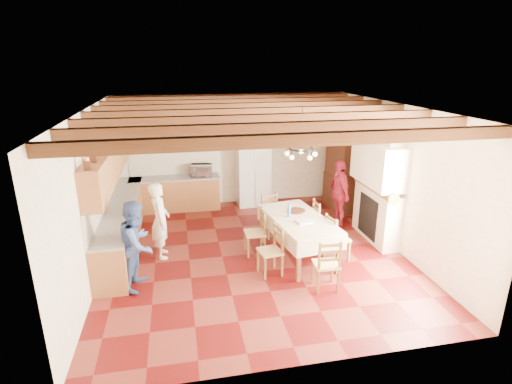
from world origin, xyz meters
TOP-DOWN VIEW (x-y plane):
  - floor at (0.00, 0.00)m, footprint 6.00×6.50m
  - ceiling at (0.00, 0.00)m, footprint 6.00×6.50m
  - wall_back at (0.00, 3.26)m, footprint 6.00×0.02m
  - wall_front at (0.00, -3.26)m, footprint 6.00×0.02m
  - wall_left at (-3.01, 0.00)m, footprint 0.02×6.50m
  - wall_right at (3.01, 0.00)m, footprint 0.02×6.50m
  - ceiling_beams at (0.00, 0.00)m, footprint 6.00×6.30m
  - lower_cabinets_left at (-2.70, 1.05)m, footprint 0.60×4.30m
  - lower_cabinets_back at (-1.55, 2.95)m, footprint 2.30×0.60m
  - countertop_left at (-2.70, 1.05)m, footprint 0.62×4.30m
  - countertop_back at (-1.55, 2.95)m, footprint 2.34×0.62m
  - backsplash_left at (-2.98, 1.05)m, footprint 0.03×4.30m
  - backsplash_back at (-1.55, 3.23)m, footprint 2.30×0.03m
  - upper_cabinets at (-2.83, 1.05)m, footprint 0.35×4.20m
  - fireplace at (2.72, 0.20)m, footprint 0.56×1.60m
  - wall_picture at (1.55, 3.23)m, footprint 0.34×0.03m
  - refrigerator at (0.55, 3.01)m, footprint 0.89×0.74m
  - hutch at (2.75, 2.15)m, footprint 0.56×1.18m
  - dining_table at (0.85, -0.28)m, footprint 1.29×2.09m
  - chandelier at (0.85, -0.28)m, footprint 0.47×0.47m
  - chair_left_near at (0.14, -0.84)m, footprint 0.46×0.48m
  - chair_left_far at (0.02, 0.03)m, footprint 0.40×0.42m
  - chair_right_near at (1.58, -0.56)m, footprint 0.47×0.49m
  - chair_right_far at (1.60, 0.30)m, footprint 0.40×0.42m
  - chair_end_near at (0.98, -1.51)m, footprint 0.44×0.43m
  - chair_end_far at (0.59, 0.84)m, footprint 0.50×0.48m
  - person_man at (-1.86, 0.28)m, footprint 0.41×0.60m
  - person_woman_blue at (-2.21, -0.78)m, footprint 0.80×0.91m
  - person_woman_red at (2.29, 1.15)m, footprint 0.42×0.95m
  - microwave at (-0.85, 2.95)m, footprint 0.59×0.45m
  - fridge_vase at (0.60, 3.01)m, footprint 0.33×0.33m

SIDE VIEW (x-z plane):
  - floor at x=0.00m, z-range -0.02..0.00m
  - lower_cabinets_left at x=-2.70m, z-range 0.00..0.86m
  - lower_cabinets_back at x=-1.55m, z-range 0.00..0.86m
  - chair_left_near at x=0.14m, z-range 0.00..0.96m
  - chair_left_far at x=0.02m, z-range 0.00..0.96m
  - chair_right_near at x=1.58m, z-range 0.00..0.96m
  - chair_right_far at x=1.60m, z-range 0.00..0.96m
  - chair_end_near at x=0.98m, z-range 0.00..0.96m
  - chair_end_far at x=0.59m, z-range 0.00..0.96m
  - dining_table at x=0.85m, z-range 0.34..1.20m
  - person_man at x=-1.86m, z-range 0.00..1.57m
  - person_woman_blue at x=-2.21m, z-range 0.00..1.59m
  - person_woman_red at x=2.29m, z-range 0.00..1.61m
  - refrigerator at x=0.55m, z-range 0.00..1.74m
  - countertop_left at x=-2.70m, z-range 0.86..0.90m
  - countertop_back at x=-1.55m, z-range 0.86..0.90m
  - hutch at x=2.75m, z-range 0.00..2.08m
  - microwave at x=-0.85m, z-range 0.90..1.20m
  - backsplash_left at x=-2.98m, z-range 0.90..1.50m
  - backsplash_back at x=-1.55m, z-range 0.90..1.50m
  - fireplace at x=2.72m, z-range 0.00..2.80m
  - wall_back at x=0.00m, z-range 0.00..3.00m
  - wall_front at x=0.00m, z-range 0.00..3.00m
  - wall_left at x=-3.01m, z-range 0.00..3.00m
  - wall_right at x=3.01m, z-range 0.00..3.00m
  - upper_cabinets at x=-2.83m, z-range 1.50..2.20m
  - wall_picture at x=1.55m, z-range 1.64..2.06m
  - fridge_vase at x=0.60m, z-range 1.74..2.05m
  - chandelier at x=0.85m, z-range 2.23..2.27m
  - ceiling_beams at x=0.00m, z-range 2.83..2.99m
  - ceiling at x=0.00m, z-range 3.00..3.02m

